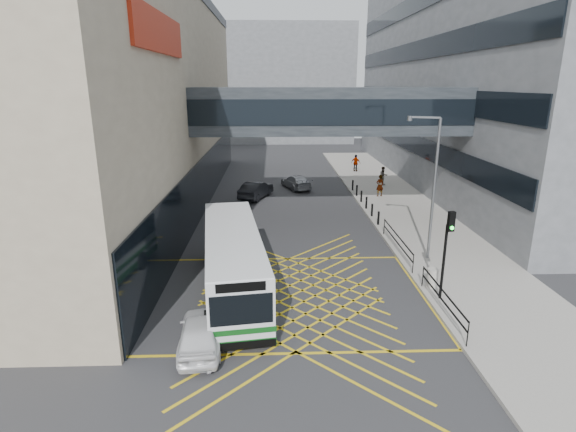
{
  "coord_description": "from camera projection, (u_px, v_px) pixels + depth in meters",
  "views": [
    {
      "loc": [
        -0.76,
        -18.43,
        9.28
      ],
      "look_at": [
        0.0,
        4.0,
        2.6
      ],
      "focal_mm": 28.0,
      "sensor_mm": 36.0,
      "label": 1
    }
  ],
  "objects": [
    {
      "name": "box_junction",
      "position": [
        291.0,
        296.0,
        20.33
      ],
      "size": [
        12.0,
        9.0,
        0.01
      ],
      "color": "gold",
      "rests_on": "ground"
    },
    {
      "name": "car_silver",
      "position": [
        296.0,
        181.0,
        40.83
      ],
      "size": [
        3.07,
        4.54,
        1.3
      ],
      "primitive_type": "imported",
      "rotation": [
        0.0,
        0.0,
        3.48
      ],
      "color": "#9A9DA2",
      "rests_on": "ground"
    },
    {
      "name": "building_far",
      "position": [
        265.0,
        84.0,
        75.17
      ],
      "size": [
        28.0,
        16.0,
        18.0
      ],
      "primitive_type": "cube",
      "color": "slate",
      "rests_on": "ground"
    },
    {
      "name": "street_lamp",
      "position": [
        431.0,
        180.0,
        23.26
      ],
      "size": [
        1.65,
        0.81,
        7.5
      ],
      "rotation": [
        0.0,
        0.0,
        -0.37
      ],
      "color": "slate",
      "rests_on": "pavement"
    },
    {
      "name": "skybridge",
      "position": [
        329.0,
        111.0,
        29.78
      ],
      "size": [
        20.0,
        4.1,
        3.0
      ],
      "color": "#2B3035",
      "rests_on": "ground"
    },
    {
      "name": "litter_bin",
      "position": [
        432.0,
        278.0,
        20.79
      ],
      "size": [
        0.51,
        0.51,
        0.88
      ],
      "primitive_type": "cylinder",
      "color": "#ADA89E",
      "rests_on": "pavement"
    },
    {
      "name": "building_whsmith",
      "position": [
        37.0,
        101.0,
        32.79
      ],
      "size": [
        24.17,
        42.0,
        16.0
      ],
      "color": "tan",
      "rests_on": "ground"
    },
    {
      "name": "car_dark",
      "position": [
        256.0,
        190.0,
        37.47
      ],
      "size": [
        3.27,
        4.82,
        1.41
      ],
      "primitive_type": "imported",
      "rotation": [
        0.0,
        0.0,
        2.77
      ],
      "color": "black",
      "rests_on": "ground"
    },
    {
      "name": "bollards",
      "position": [
        364.0,
        199.0,
        34.72
      ],
      "size": [
        0.14,
        10.14,
        0.9
      ],
      "color": "black",
      "rests_on": "pavement"
    },
    {
      "name": "car_white",
      "position": [
        200.0,
        332.0,
        16.2
      ],
      "size": [
        2.01,
        4.2,
        1.3
      ],
      "primitive_type": "imported",
      "rotation": [
        0.0,
        0.0,
        3.23
      ],
      "color": "white",
      "rests_on": "ground"
    },
    {
      "name": "pedestrian_b",
      "position": [
        383.0,
        176.0,
        41.56
      ],
      "size": [
        0.91,
        0.66,
        1.68
      ],
      "primitive_type": "imported",
      "rotation": [
        0.0,
        0.0,
        0.24
      ],
      "color": "gray",
      "rests_on": "pavement"
    },
    {
      "name": "pavement",
      "position": [
        399.0,
        206.0,
        34.96
      ],
      "size": [
        6.0,
        54.0,
        0.16
      ],
      "primitive_type": "cube",
      "color": "#9E9990",
      "rests_on": "ground"
    },
    {
      "name": "kerb_railings",
      "position": [
        415.0,
        261.0,
        21.98
      ],
      "size": [
        0.05,
        12.54,
        1.0
      ],
      "color": "black",
      "rests_on": "pavement"
    },
    {
      "name": "bus",
      "position": [
        233.0,
        259.0,
        20.38
      ],
      "size": [
        3.84,
        10.69,
        2.93
      ],
      "rotation": [
        0.0,
        0.0,
        0.14
      ],
      "color": "silver",
      "rests_on": "ground"
    },
    {
      "name": "pedestrian_c",
      "position": [
        356.0,
        163.0,
        47.85
      ],
      "size": [
        1.16,
        1.0,
        1.79
      ],
      "primitive_type": "imported",
      "rotation": [
        0.0,
        0.0,
        2.57
      ],
      "color": "gray",
      "rests_on": "pavement"
    },
    {
      "name": "traffic_light",
      "position": [
        447.0,
        243.0,
        18.95
      ],
      "size": [
        0.31,
        0.48,
        4.03
      ],
      "rotation": [
        0.0,
        0.0,
        0.22
      ],
      "color": "black",
      "rests_on": "pavement"
    },
    {
      "name": "ground",
      "position": [
        291.0,
        296.0,
        20.33
      ],
      "size": [
        120.0,
        120.0,
        0.0
      ],
      "primitive_type": "plane",
      "color": "#333335"
    },
    {
      "name": "building_right",
      "position": [
        541.0,
        75.0,
        41.24
      ],
      "size": [
        24.09,
        44.0,
        20.0
      ],
      "color": "slate",
      "rests_on": "ground"
    },
    {
      "name": "pedestrian_a",
      "position": [
        380.0,
        186.0,
        37.33
      ],
      "size": [
        0.84,
        0.71,
        1.81
      ],
      "primitive_type": "imported",
      "rotation": [
        0.0,
        0.0,
        3.45
      ],
      "color": "gray",
      "rests_on": "pavement"
    }
  ]
}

